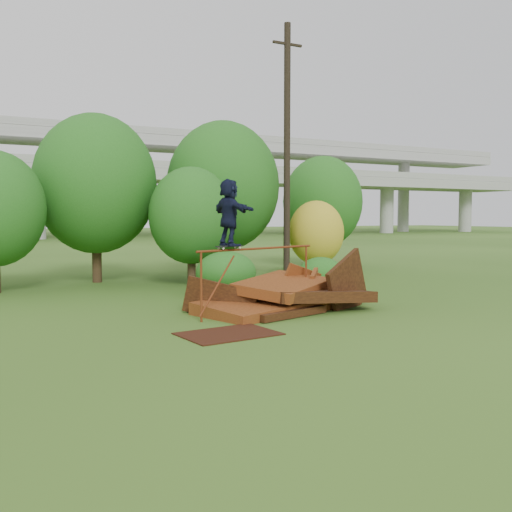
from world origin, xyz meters
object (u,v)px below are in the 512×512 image
skater (229,212)px  utility_pole (287,152)px  flat_plate (228,334)px  scrap_pile (286,297)px

skater → utility_pole: 9.87m
flat_plate → scrap_pile: bearing=38.1°
skater → flat_plate: skater is taller
flat_plate → skater: bearing=64.1°
skater → utility_pole: bearing=-48.3°
scrap_pile → skater: size_ratio=3.22×
scrap_pile → flat_plate: scrap_pile is taller
flat_plate → utility_pole: (7.12, 9.26, 5.52)m
scrap_pile → skater: bearing=-171.9°
skater → flat_plate: 3.63m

